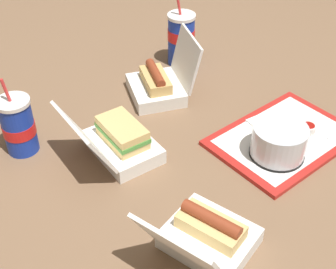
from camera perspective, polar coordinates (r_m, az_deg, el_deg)
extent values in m
plane|color=brown|center=(1.20, 1.14, -2.59)|extent=(3.20, 3.20, 0.00)
cube|color=red|center=(1.28, 13.85, -0.51)|extent=(0.41, 0.33, 0.01)
cube|color=white|center=(1.28, 13.89, -0.28)|extent=(0.36, 0.28, 0.00)
cylinder|color=black|center=(1.21, 13.08, -2.27)|extent=(0.14, 0.14, 0.01)
cylinder|color=#512D19|center=(1.19, 13.30, -1.09)|extent=(0.10, 0.10, 0.06)
cylinder|color=silver|center=(1.19, 13.37, -0.72)|extent=(0.14, 0.14, 0.08)
cylinder|color=white|center=(1.30, 16.70, 0.66)|extent=(0.04, 0.04, 0.02)
cylinder|color=#9E140F|center=(1.30, 16.78, 1.01)|extent=(0.03, 0.03, 0.01)
cube|color=white|center=(1.31, 12.49, 1.30)|extent=(0.13, 0.13, 0.00)
cube|color=white|center=(1.27, 17.35, -1.24)|extent=(0.11, 0.04, 0.00)
cube|color=white|center=(1.00, 5.09, -12.44)|extent=(0.16, 0.18, 0.04)
cube|color=white|center=(0.87, 1.40, -13.63)|extent=(0.09, 0.18, 0.13)
cube|color=#DBB770|center=(0.97, 5.21, -11.11)|extent=(0.07, 0.14, 0.03)
cylinder|color=brown|center=(0.95, 5.29, -10.18)|extent=(0.03, 0.13, 0.03)
cylinder|color=yellow|center=(0.94, 5.33, -9.82)|extent=(0.01, 0.11, 0.01)
cube|color=white|center=(1.20, -5.46, -1.45)|extent=(0.18, 0.22, 0.04)
cube|color=white|center=(1.12, -10.18, -0.26)|extent=(0.12, 0.21, 0.12)
cube|color=#DBB770|center=(1.18, -5.54, -0.34)|extent=(0.11, 0.15, 0.02)
cube|color=#4C933D|center=(1.17, -5.59, 0.27)|extent=(0.12, 0.16, 0.01)
cube|color=#DBB770|center=(1.17, -5.64, 0.88)|extent=(0.11, 0.15, 0.02)
cube|color=white|center=(1.41, -1.51, 5.43)|extent=(0.22, 0.22, 0.04)
cube|color=white|center=(1.38, 2.21, 9.20)|extent=(0.13, 0.17, 0.14)
cube|color=tan|center=(1.39, -1.53, 6.67)|extent=(0.13, 0.15, 0.03)
cylinder|color=brown|center=(1.38, -1.55, 7.51)|extent=(0.09, 0.12, 0.03)
cylinder|color=yellow|center=(1.37, -1.56, 7.83)|extent=(0.07, 0.10, 0.01)
cylinder|color=#1938B7|center=(1.55, 1.60, 11.36)|extent=(0.09, 0.09, 0.16)
cylinder|color=red|center=(1.54, 1.62, 12.14)|extent=(0.09, 0.09, 0.04)
cylinder|color=white|center=(1.51, 1.66, 14.24)|extent=(0.09, 0.09, 0.01)
cylinder|color=red|center=(1.50, 1.33, 15.45)|extent=(0.02, 0.01, 0.06)
cylinder|color=#1938B7|center=(1.24, -17.74, 0.85)|extent=(0.08, 0.08, 0.14)
cylinder|color=red|center=(1.24, -17.71, 0.74)|extent=(0.08, 0.08, 0.03)
cylinder|color=white|center=(1.19, -18.45, 3.77)|extent=(0.09, 0.09, 0.01)
cylinder|color=red|center=(1.18, -19.19, 5.13)|extent=(0.01, 0.02, 0.06)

